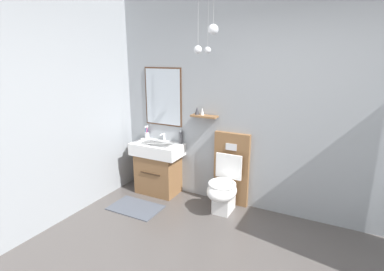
{
  "coord_description": "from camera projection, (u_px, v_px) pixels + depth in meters",
  "views": [
    {
      "loc": [
        0.59,
        -1.68,
        1.97
      ],
      "look_at": [
        -1.11,
        1.62,
        0.97
      ],
      "focal_mm": 27.69,
      "sensor_mm": 36.0,
      "label": 1
    }
  ],
  "objects": [
    {
      "name": "vanity_sink_left",
      "position": [
        158.0,
        166.0,
        4.35
      ],
      "size": [
        0.73,
        0.44,
        0.76
      ],
      "color": "brown",
      "rests_on": "ground"
    },
    {
      "name": "wall_left",
      "position": [
        2.0,
        118.0,
        2.92
      ],
      "size": [
        0.12,
        4.03,
        2.76
      ],
      "primitive_type": "cube",
      "color": "#999EA3",
      "rests_on": "ground"
    },
    {
      "name": "bath_mat",
      "position": [
        136.0,
        208.0,
        3.96
      ],
      "size": [
        0.68,
        0.44,
        0.01
      ],
      "primitive_type": "cube",
      "color": "#474C56",
      "rests_on": "ground"
    },
    {
      "name": "toothbrush_cup",
      "position": [
        147.0,
        135.0,
        4.49
      ],
      "size": [
        0.07,
        0.07,
        0.2
      ],
      "color": "silver",
      "rests_on": "vanity_sink_left"
    },
    {
      "name": "toilet",
      "position": [
        227.0,
        182.0,
        3.86
      ],
      "size": [
        0.48,
        0.62,
        1.0
      ],
      "color": "brown",
      "rests_on": "ground"
    },
    {
      "name": "tap_on_left_sink",
      "position": [
        163.0,
        136.0,
        4.37
      ],
      "size": [
        0.03,
        0.13,
        0.11
      ],
      "color": "silver",
      "rests_on": "vanity_sink_left"
    },
    {
      "name": "wall_back",
      "position": [
        286.0,
        107.0,
        3.54
      ],
      "size": [
        4.9,
        0.64,
        2.76
      ],
      "color": "#999EA3",
      "rests_on": "ground"
    },
    {
      "name": "soap_dispenser",
      "position": [
        181.0,
        137.0,
        4.23
      ],
      "size": [
        0.06,
        0.06,
        0.2
      ],
      "color": "#4C4C51",
      "rests_on": "vanity_sink_left"
    }
  ]
}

